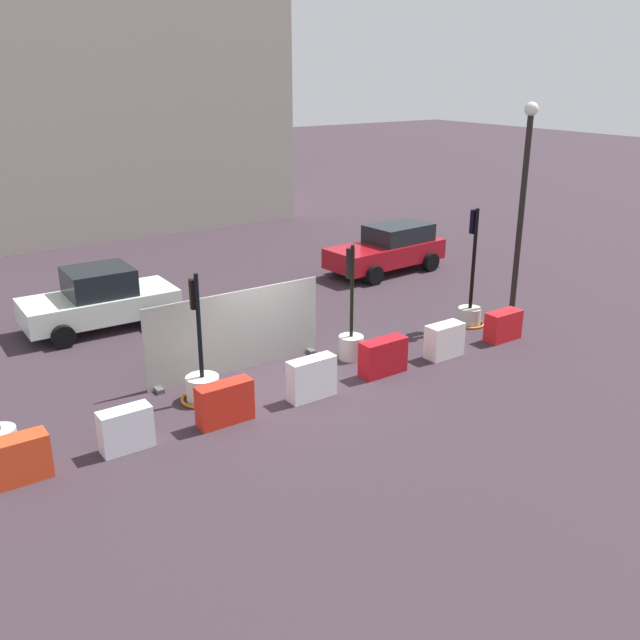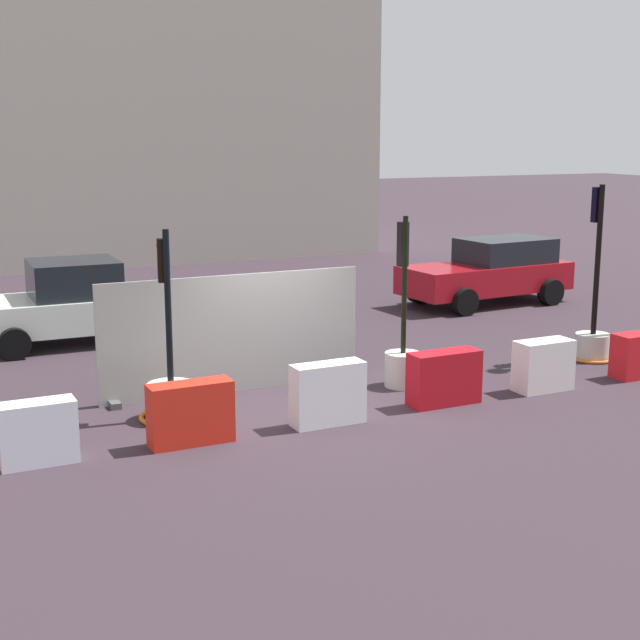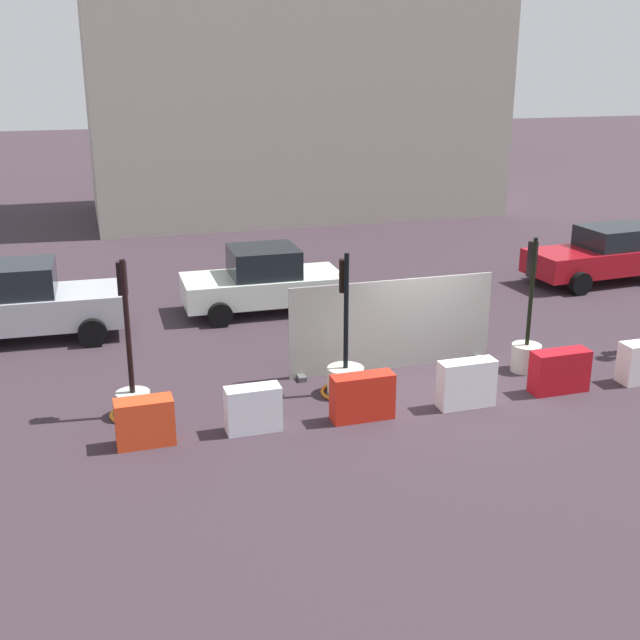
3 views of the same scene
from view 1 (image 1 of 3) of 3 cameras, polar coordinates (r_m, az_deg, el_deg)
The scene contains 16 objects.
ground_plane at distance 16.11m, azimuth -2.63°, elevation -4.98°, with size 120.00×120.00×0.00m, color #352931.
traffic_light_1 at distance 15.29m, azimuth -9.51°, elevation -5.03°, with size 0.98×0.98×2.82m.
traffic_light_2 at distance 17.17m, azimuth 2.53°, elevation -1.44°, with size 0.61×0.61×2.85m.
traffic_light_3 at distance 19.83m, azimuth 12.05°, elevation 1.03°, with size 0.85×0.85×3.25m.
construction_barrier_0 at distance 13.36m, azimuth -23.15°, elevation -10.32°, with size 0.99×0.46×0.83m.
construction_barrier_1 at distance 13.71m, azimuth -15.45°, elevation -8.53°, with size 0.98×0.42×0.83m.
construction_barrier_2 at distance 14.27m, azimuth -7.72°, elevation -6.68°, with size 1.16×0.41×0.86m.
construction_barrier_3 at distance 15.16m, azimuth -0.68°, elevation -4.74°, with size 1.09×0.39×0.91m.
construction_barrier_4 at distance 16.38m, azimuth 5.13°, elevation -2.99°, with size 1.16×0.45×0.85m.
construction_barrier_5 at distance 17.56m, azimuth 10.04°, elevation -1.64°, with size 0.98×0.47×0.84m.
construction_barrier_6 at distance 18.97m, azimuth 14.62°, elevation -0.45°, with size 1.01×0.46×0.78m.
car_white_van at distance 20.02m, azimuth -17.42°, elevation 1.58°, with size 4.07×2.21×1.67m.
car_red_compact at distance 24.63m, azimuth 5.59°, elevation 5.79°, with size 4.42×2.33×1.59m.
building_main_facade at distance 33.10m, azimuth -18.86°, elevation 22.55°, with size 16.67×7.44×17.66m.
street_lamp_post at distance 19.89m, azimuth 16.12°, elevation 9.69°, with size 0.36×0.36×5.91m.
site_fence_panel at distance 16.45m, azimuth -6.83°, elevation -1.08°, with size 4.44×0.50×1.93m.
Camera 1 is at (-7.54, -12.53, 6.78)m, focal length 39.50 mm.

